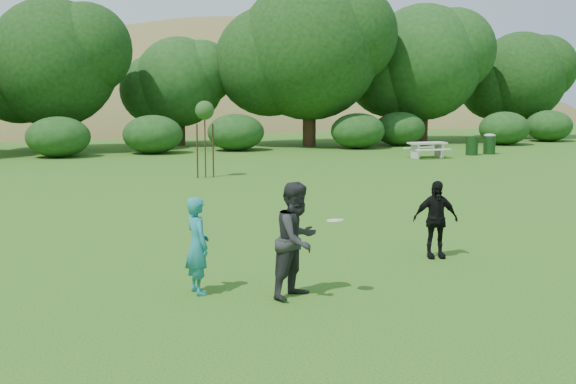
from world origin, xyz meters
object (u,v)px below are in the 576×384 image
object	(u,v)px
sapling	(205,113)
trash_can_lidded	(489,144)
trash_can_near	(472,146)
picnic_table	(427,147)
player_black	(435,219)
player_grey	(297,240)
player_teal	(197,246)

from	to	relation	value
sapling	trash_can_lidded	xyz separation A→B (m)	(15.88, 5.03, -1.88)
trash_can_near	picnic_table	size ratio (longest dim) A/B	0.50
trash_can_near	trash_can_lidded	xyz separation A→B (m)	(1.17, 0.21, 0.09)
player_black	player_grey	bearing A→B (deg)	-142.57
player_grey	trash_can_near	size ratio (longest dim) A/B	2.03
trash_can_near	sapling	bearing A→B (deg)	-161.85
player_grey	sapling	size ratio (longest dim) A/B	0.64
trash_can_near	sapling	xyz separation A→B (m)	(-14.71, -4.82, 1.97)
player_grey	player_teal	bearing A→B (deg)	119.32
sapling	trash_can_lidded	bearing A→B (deg)	17.57
player_black	picnic_table	xyz separation A→B (m)	(10.47, 18.42, -0.24)
trash_can_near	trash_can_lidded	bearing A→B (deg)	10.07
trash_can_lidded	trash_can_near	bearing A→B (deg)	-169.93
sapling	player_teal	bearing A→B (deg)	-103.14
player_teal	sapling	distance (m)	15.65
player_black	picnic_table	world-z (taller)	player_black
picnic_table	player_black	bearing A→B (deg)	-119.61
player_black	trash_can_near	xyz separation A→B (m)	(13.36, 19.04, -0.31)
trash_can_near	sapling	distance (m)	15.60
picnic_table	sapling	bearing A→B (deg)	-160.41
player_black	trash_can_near	size ratio (longest dim) A/B	1.68
player_black	picnic_table	distance (m)	21.18
player_grey	trash_can_lidded	size ratio (longest dim) A/B	1.74
trash_can_near	player_teal	bearing A→B (deg)	-132.41
trash_can_near	picnic_table	world-z (taller)	trash_can_near
player_grey	player_black	bearing A→B (deg)	-9.04
trash_can_near	sapling	size ratio (longest dim) A/B	0.32
picnic_table	player_teal	bearing A→B (deg)	-128.41
player_teal	trash_can_lidded	bearing A→B (deg)	-52.29
trash_can_near	trash_can_lidded	world-z (taller)	trash_can_lidded
player_teal	picnic_table	xyz separation A→B (m)	(15.35, 19.36, -0.26)
player_grey	trash_can_lidded	xyz separation A→B (m)	(17.98, 20.89, -0.37)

